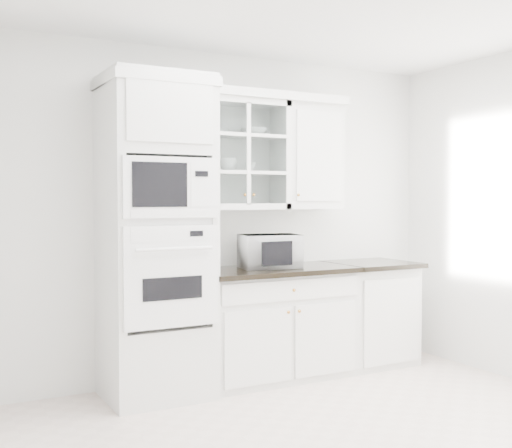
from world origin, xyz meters
TOP-DOWN VIEW (x-y plane):
  - ground at (0.00, 0.00)m, footprint 4.00×3.50m
  - room_shell at (0.00, 0.43)m, footprint 4.00×3.50m
  - oven_column at (-0.75, 1.42)m, footprint 0.76×0.68m
  - base_cabinet_run at (0.28, 1.45)m, footprint 1.32×0.67m
  - extra_base_cabinet at (1.28, 1.45)m, footprint 0.72×0.67m
  - upper_cabinet_glass at (0.03, 1.58)m, footprint 0.80×0.33m
  - upper_cabinet_solid at (0.71, 1.58)m, footprint 0.55×0.33m
  - crown_molding at (-0.07, 1.56)m, footprint 2.14×0.38m
  - countertop_microwave at (0.23, 1.44)m, footprint 0.54×0.48m
  - bowl_a at (-0.16, 1.60)m, footprint 0.21×0.21m
  - bowl_b at (0.17, 1.60)m, footprint 0.22×0.22m
  - cup_a at (-0.07, 1.58)m, footprint 0.17×0.17m
  - cup_b at (0.13, 1.57)m, footprint 0.11×0.11m

SIDE VIEW (x-z plane):
  - ground at x=0.00m, z-range 0.00..0.01m
  - base_cabinet_run at x=0.28m, z-range 0.00..0.92m
  - extra_base_cabinet at x=1.28m, z-range 0.00..0.92m
  - countertop_microwave at x=0.23m, z-range 0.92..1.20m
  - oven_column at x=-0.75m, z-range 0.00..2.40m
  - cup_b at x=0.13m, z-range 1.71..1.79m
  - cup_a at x=-0.07m, z-range 1.71..1.82m
  - room_shell at x=0.00m, z-range 0.43..3.13m
  - upper_cabinet_glass at x=0.03m, z-range 1.40..2.30m
  - upper_cabinet_solid at x=0.71m, z-range 1.40..2.30m
  - bowl_a at x=-0.16m, z-range 2.01..2.06m
  - bowl_b at x=0.17m, z-range 2.01..2.08m
  - crown_molding at x=-0.07m, z-range 2.30..2.37m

